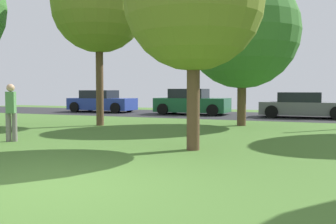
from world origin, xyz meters
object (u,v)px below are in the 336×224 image
(oak_tree_left, at_px, (99,6))
(person_catcher, at_px, (11,110))
(oak_tree_center, at_px, (242,32))
(maple_tree_far, at_px, (194,1))
(parked_car_blue, at_px, (102,102))
(parked_car_green, at_px, (192,103))
(parked_car_grey, at_px, (303,106))

(oak_tree_left, bearing_deg, person_catcher, -87.53)
(oak_tree_center, bearing_deg, maple_tree_far, -89.35)
(oak_tree_center, distance_m, parked_car_blue, 11.80)
(maple_tree_far, bearing_deg, parked_car_green, 108.53)
(person_catcher, height_order, parked_car_blue, person_catcher)
(oak_tree_left, height_order, person_catcher, oak_tree_left)
(maple_tree_far, distance_m, parked_car_blue, 15.86)
(oak_tree_left, bearing_deg, parked_car_grey, 44.88)
(oak_tree_left, distance_m, parked_car_green, 8.69)
(parked_car_blue, xyz_separation_m, parked_car_grey, (12.07, -0.27, -0.04))
(parked_car_green, bearing_deg, oak_tree_left, -100.04)
(parked_car_blue, distance_m, parked_car_green, 6.04)
(parked_car_green, bearing_deg, parked_car_grey, -2.17)
(maple_tree_far, height_order, oak_tree_center, oak_tree_center)
(parked_car_green, bearing_deg, oak_tree_center, -54.52)
(person_catcher, bearing_deg, parked_car_blue, 168.88)
(maple_tree_far, distance_m, oak_tree_left, 6.98)
(person_catcher, height_order, parked_car_green, person_catcher)
(parked_car_blue, bearing_deg, oak_tree_center, -29.07)
(parked_car_grey, bearing_deg, oak_tree_left, -135.12)
(oak_tree_center, xyz_separation_m, person_catcher, (-5.05, -6.93, -2.82))
(oak_tree_left, relative_size, person_catcher, 4.14)
(person_catcher, distance_m, parked_car_blue, 13.40)
(person_catcher, height_order, parked_car_grey, person_catcher)
(oak_tree_left, distance_m, oak_tree_center, 5.75)
(oak_tree_left, xyz_separation_m, parked_car_grey, (7.37, 7.34, -4.13))
(parked_car_grey, bearing_deg, oak_tree_center, -111.88)
(oak_tree_left, bearing_deg, maple_tree_far, -39.12)
(person_catcher, bearing_deg, maple_tree_far, 63.14)
(parked_car_blue, height_order, parked_car_grey, parked_car_blue)
(oak_tree_left, height_order, parked_car_grey, oak_tree_left)
(maple_tree_far, xyz_separation_m, parked_car_blue, (-10.03, 11.95, -2.88))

